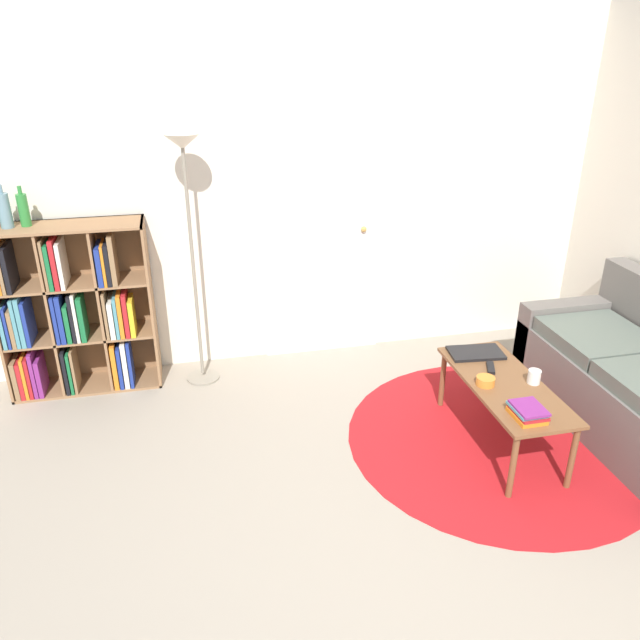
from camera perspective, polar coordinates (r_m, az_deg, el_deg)
wall_back at (r=4.69m, az=-1.63°, el=11.48°), size 7.58×0.11×2.60m
rug at (r=4.22m, az=16.03°, el=-10.37°), size 1.93×1.93×0.01m
bookshelf at (r=4.69m, az=-21.69°, el=0.62°), size 1.02×0.34×1.22m
floor_lamp at (r=4.28m, az=-12.13°, el=11.76°), size 0.24×0.24×1.79m
coffee_table at (r=3.99m, az=16.51°, el=-6.11°), size 0.44×1.05×0.43m
laptop at (r=4.25m, az=14.05°, el=-2.92°), size 0.37×0.25×0.02m
bowl at (r=3.90m, az=14.89°, el=-5.41°), size 0.11×0.11×0.05m
book_stack_on_table at (r=3.65m, az=18.46°, el=-7.98°), size 0.16×0.20×0.07m
cup at (r=3.99m, az=18.99°, el=-4.93°), size 0.08×0.08×0.09m
remote at (r=4.09m, az=15.34°, el=-4.23°), size 0.09×0.15×0.02m
bottle_middle at (r=4.53m, az=-26.90°, el=8.95°), size 0.08×0.08×0.28m
bottle_right at (r=4.53m, az=-25.48°, el=9.11°), size 0.07×0.07×0.26m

